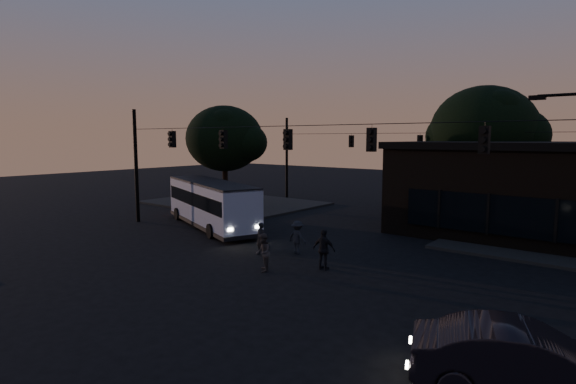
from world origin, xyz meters
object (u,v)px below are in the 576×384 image
Objects in this scene: pedestrian_c at (324,249)px; pedestrian_d at (297,237)px; pedestrian_b at (263,253)px; pedestrian_a at (261,239)px; building at (542,189)px; car at (526,362)px; bus at (211,202)px.

pedestrian_d is (-2.51, 1.41, -0.07)m from pedestrian_c.
pedestrian_c is at bearing 94.74° from pedestrian_b.
pedestrian_a is 2.70m from pedestrian_b.
pedestrian_d is (-8.43, -11.95, -1.89)m from building.
pedestrian_d is at bearing 39.45° from car.
bus is at bearing -23.01° from pedestrian_c.
building is at bearing -122.45° from pedestrian_d.
pedestrian_b reaches higher than pedestrian_a.
bus reaches higher than pedestrian_c.
pedestrian_c is at bearing 5.08° from bus.
building is 8.72× the size of pedestrian_c.
pedestrian_a is at bearing -8.02° from pedestrian_c.
pedestrian_c is at bearing -113.88° from building.
pedestrian_d is (8.31, -1.82, -0.82)m from bus.
car is 2.95× the size of pedestrian_b.
building is at bearing 52.87° from bus.
car is at bearing -1.50° from bus.
pedestrian_d is at bearing 151.64° from pedestrian_b.
pedestrian_b is (1.89, -1.93, 0.03)m from pedestrian_a.
pedestrian_d is at bearing 9.33° from bus.
car is 3.07× the size of pedestrian_a.
bus is at bearing 46.46° from car.
building is at bearing 60.04° from pedestrian_a.
pedestrian_b is (-10.66, 3.35, 0.02)m from car.
pedestrian_b is (8.95, -5.05, -0.82)m from bus.
building reaches higher than pedestrian_c.
car is 2.72× the size of pedestrian_c.
car is 11.18m from pedestrian_b.
bus reaches higher than car.
car is at bearing 152.55° from pedestrian_d.
pedestrian_d is (1.24, 1.30, 0.03)m from pedestrian_a.
pedestrian_a is 3.76m from pedestrian_c.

